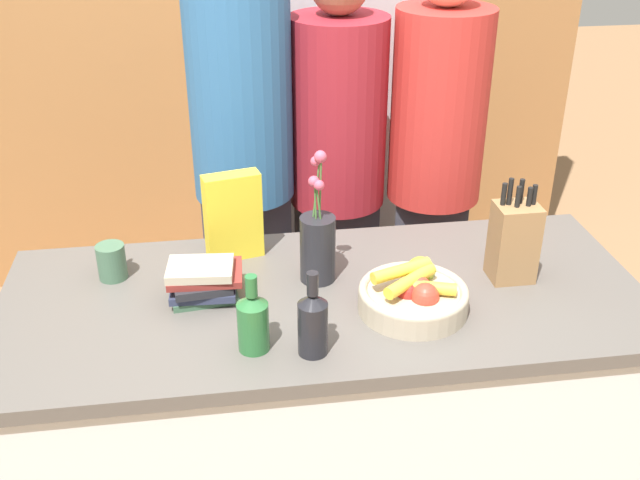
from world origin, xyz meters
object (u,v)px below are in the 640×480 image
at_px(person_at_sink, 243,153).
at_px(bottle_oil, 313,322).
at_px(fruit_bowl, 414,294).
at_px(bottle_vinegar, 253,321).
at_px(book_stack, 203,281).
at_px(person_in_blue, 337,166).
at_px(refrigerator, 322,116).
at_px(cereal_box, 233,216).
at_px(coffee_mug, 112,261).
at_px(knife_block, 514,241).
at_px(person_in_red_tee, 435,161).
at_px(flower_vase, 318,244).

bearing_deg(person_at_sink, bottle_oil, -108.73).
bearing_deg(fruit_bowl, bottle_vinegar, -165.28).
bearing_deg(person_at_sink, book_stack, -126.96).
height_order(person_at_sink, person_in_blue, person_at_sink).
bearing_deg(book_stack, refrigerator, 68.89).
relative_size(refrigerator, cereal_box, 6.97).
relative_size(bottle_vinegar, person_in_blue, 0.12).
xyz_separation_m(bottle_oil, bottle_vinegar, (-0.14, 0.04, -0.01)).
bearing_deg(book_stack, person_in_blue, 56.65).
height_order(book_stack, bottle_oil, bottle_oil).
relative_size(coffee_mug, person_at_sink, 0.07).
height_order(coffee_mug, book_stack, book_stack).
height_order(cereal_box, person_at_sink, person_at_sink).
bearing_deg(coffee_mug, knife_block, -8.37).
relative_size(person_at_sink, person_in_red_tee, 1.07).
bearing_deg(bottle_vinegar, book_stack, 115.47).
bearing_deg(knife_block, bottle_vinegar, -162.46).
distance_m(knife_block, person_at_sink, 1.02).
relative_size(flower_vase, person_in_red_tee, 0.23).
bearing_deg(fruit_bowl, refrigerator, 90.79).
xyz_separation_m(bottle_oil, person_at_sink, (-0.11, 1.00, 0.05)).
distance_m(knife_block, flower_vase, 0.55).
bearing_deg(book_stack, knife_block, -1.06).
distance_m(refrigerator, person_in_red_tee, 0.74).
relative_size(knife_block, book_stack, 1.47).
bearing_deg(person_in_red_tee, flower_vase, -113.87).
bearing_deg(cereal_box, knife_block, -17.15).
distance_m(knife_block, coffee_mug, 1.14).
distance_m(knife_block, person_in_blue, 0.86).
relative_size(person_in_blue, person_in_red_tee, 0.98).
height_order(person_in_blue, person_in_red_tee, person_in_red_tee).
bearing_deg(person_in_blue, book_stack, -142.84).
distance_m(bottle_oil, person_at_sink, 1.01).
relative_size(fruit_bowl, book_stack, 1.41).
xyz_separation_m(person_at_sink, person_in_blue, (0.34, 0.04, -0.09)).
xyz_separation_m(book_stack, bottle_oil, (0.26, -0.29, 0.04)).
bearing_deg(person_at_sink, bottle_vinegar, -116.84).
bearing_deg(person_in_red_tee, bottle_oil, -105.53).
relative_size(refrigerator, person_at_sink, 1.01).
xyz_separation_m(fruit_bowl, knife_block, (0.31, 0.12, 0.07)).
bearing_deg(flower_vase, refrigerator, 81.00).
xyz_separation_m(refrigerator, person_in_red_tee, (0.32, -0.67, 0.04)).
distance_m(refrigerator, bottle_oil, 1.69).
relative_size(refrigerator, knife_block, 6.08).
bearing_deg(person_in_red_tee, book_stack, -125.13).
height_order(refrigerator, flower_vase, refrigerator).
relative_size(refrigerator, flower_vase, 4.76).
xyz_separation_m(knife_block, person_at_sink, (-0.72, 0.73, 0.02)).
bearing_deg(bottle_oil, person_in_red_tee, 59.37).
height_order(knife_block, bottle_vinegar, knife_block).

